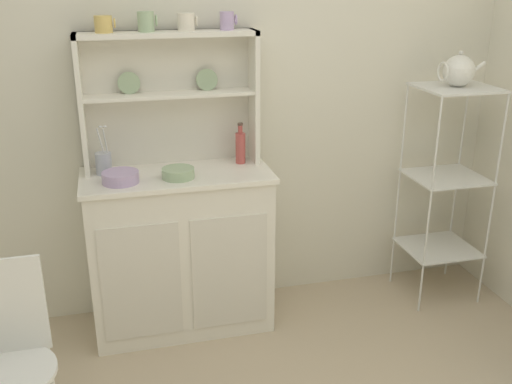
% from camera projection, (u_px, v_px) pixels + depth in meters
% --- Properties ---
extents(wall_back, '(3.84, 0.05, 2.50)m').
position_uv_depth(wall_back, '(218.00, 87.00, 3.12)').
color(wall_back, silver).
rests_on(wall_back, ground).
extents(hutch_cabinet, '(0.95, 0.45, 0.87)m').
position_uv_depth(hutch_cabinet, '(180.00, 249.00, 3.10)').
color(hutch_cabinet, white).
rests_on(hutch_cabinet, ground).
extents(hutch_shelf_unit, '(0.89, 0.18, 0.68)m').
position_uv_depth(hutch_shelf_unit, '(169.00, 89.00, 2.96)').
color(hutch_shelf_unit, silver).
rests_on(hutch_shelf_unit, hutch_cabinet).
extents(bakers_rack, '(0.41, 0.38, 1.25)m').
position_uv_depth(bakers_rack, '(447.00, 172.00, 3.31)').
color(bakers_rack, silver).
rests_on(bakers_rack, ground).
extents(wire_chair, '(0.36, 0.36, 0.85)m').
position_uv_depth(wire_chair, '(6.00, 350.00, 2.16)').
color(wire_chair, white).
rests_on(wire_chair, ground).
extents(cup_gold_0, '(0.10, 0.08, 0.08)m').
position_uv_depth(cup_gold_0, '(104.00, 24.00, 2.74)').
color(cup_gold_0, '#DBB760').
rests_on(cup_gold_0, hutch_shelf_unit).
extents(cup_sage_1, '(0.09, 0.08, 0.09)m').
position_uv_depth(cup_sage_1, '(146.00, 22.00, 2.79)').
color(cup_sage_1, '#9EB78E').
rests_on(cup_sage_1, hutch_shelf_unit).
extents(cup_cream_2, '(0.10, 0.08, 0.08)m').
position_uv_depth(cup_cream_2, '(186.00, 22.00, 2.83)').
color(cup_cream_2, silver).
rests_on(cup_cream_2, hutch_shelf_unit).
extents(cup_lilac_3, '(0.08, 0.07, 0.09)m').
position_uv_depth(cup_lilac_3, '(227.00, 21.00, 2.88)').
color(cup_lilac_3, '#B79ECC').
rests_on(cup_lilac_3, hutch_shelf_unit).
extents(bowl_mixing_large, '(0.18, 0.18, 0.05)m').
position_uv_depth(bowl_mixing_large, '(120.00, 177.00, 2.81)').
color(bowl_mixing_large, '#B79ECC').
rests_on(bowl_mixing_large, hutch_cabinet).
extents(bowl_floral_medium, '(0.16, 0.16, 0.05)m').
position_uv_depth(bowl_floral_medium, '(178.00, 173.00, 2.88)').
color(bowl_floral_medium, '#9EB78E').
rests_on(bowl_floral_medium, hutch_cabinet).
extents(jam_bottle, '(0.05, 0.05, 0.22)m').
position_uv_depth(jam_bottle, '(240.00, 147.00, 3.08)').
color(jam_bottle, '#B74C47').
rests_on(jam_bottle, hutch_cabinet).
extents(utensil_jar, '(0.08, 0.08, 0.25)m').
position_uv_depth(utensil_jar, '(104.00, 163.00, 2.92)').
color(utensil_jar, '#B2B7C6').
rests_on(utensil_jar, hutch_cabinet).
extents(porcelain_teapot, '(0.26, 0.17, 0.19)m').
position_uv_depth(porcelain_teapot, '(459.00, 71.00, 3.11)').
color(porcelain_teapot, white).
rests_on(porcelain_teapot, bakers_rack).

